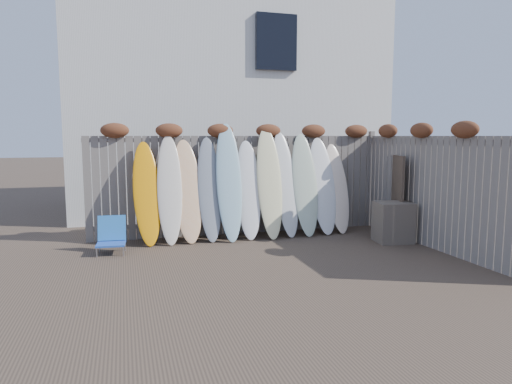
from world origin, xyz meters
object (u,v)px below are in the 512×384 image
object	(u,v)px
wooden_crate	(393,222)
beach_chair	(111,236)
surfboard_0	(147,193)
lattice_panel	(395,196)

from	to	relation	value
wooden_crate	beach_chair	bearing A→B (deg)	172.58
surfboard_0	beach_chair	bearing A→B (deg)	-147.50
lattice_panel	surfboard_0	bearing A→B (deg)	-168.65
beach_chair	wooden_crate	distance (m)	5.14
beach_chair	surfboard_0	xyz separation A→B (m)	(0.64, 0.49, 0.66)
lattice_panel	surfboard_0	world-z (taller)	surfboard_0
lattice_panel	surfboard_0	size ratio (longest dim) A/B	0.82
wooden_crate	surfboard_0	size ratio (longest dim) A/B	0.38
beach_chair	lattice_panel	xyz separation A→B (m)	(5.44, -0.19, 0.52)
surfboard_0	wooden_crate	bearing A→B (deg)	-19.72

